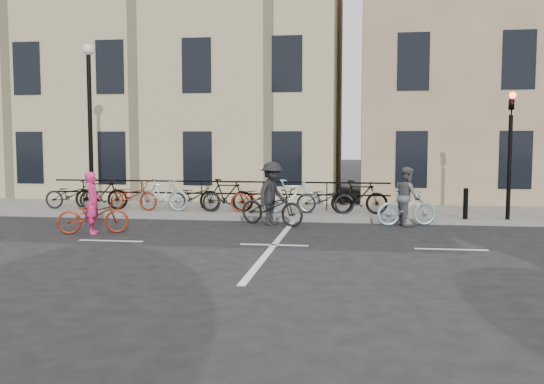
# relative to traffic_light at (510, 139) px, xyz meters

# --- Properties ---
(ground) EXTENTS (120.00, 120.00, 0.00)m
(ground) POSITION_rel_traffic_light_xyz_m (-6.20, -4.34, -2.45)
(ground) COLOR black
(ground) RESTS_ON ground
(sidewalk) EXTENTS (46.00, 4.00, 0.15)m
(sidewalk) POSITION_rel_traffic_light_xyz_m (-10.20, 1.66, -2.38)
(sidewalk) COLOR slate
(sidewalk) RESTS_ON ground
(building_east) EXTENTS (14.00, 10.00, 12.00)m
(building_east) POSITION_rel_traffic_light_xyz_m (2.80, 8.66, 3.70)
(building_east) COLOR #987C5B
(building_east) RESTS_ON sidewalk
(building_west) EXTENTS (20.00, 10.00, 10.00)m
(building_west) POSITION_rel_traffic_light_xyz_m (-15.20, 8.66, 2.70)
(building_west) COLOR tan
(building_west) RESTS_ON sidewalk
(traffic_light) EXTENTS (0.18, 0.30, 3.90)m
(traffic_light) POSITION_rel_traffic_light_xyz_m (0.00, 0.00, 0.00)
(traffic_light) COLOR black
(traffic_light) RESTS_ON sidewalk
(lamp_post) EXTENTS (0.36, 0.36, 5.28)m
(lamp_post) POSITION_rel_traffic_light_xyz_m (-12.70, 0.06, 1.04)
(lamp_post) COLOR black
(lamp_post) RESTS_ON sidewalk
(bollard_east) EXTENTS (0.14, 0.14, 0.90)m
(bollard_east) POSITION_rel_traffic_light_xyz_m (-1.20, -0.09, -1.85)
(bollard_east) COLOR black
(bollard_east) RESTS_ON sidewalk
(parked_bikes) EXTENTS (11.45, 1.23, 1.05)m
(parked_bikes) POSITION_rel_traffic_light_xyz_m (-9.02, 0.70, -1.81)
(parked_bikes) COLOR black
(parked_bikes) RESTS_ON sidewalk
(cyclist_pink) EXTENTS (1.92, 1.20, 1.62)m
(cyclist_pink) POSITION_rel_traffic_light_xyz_m (-11.13, -3.28, -1.89)
(cyclist_pink) COLOR maroon
(cyclist_pink) RESTS_ON ground
(cyclist_grey) EXTENTS (1.81, 0.96, 1.68)m
(cyclist_grey) POSITION_rel_traffic_light_xyz_m (-2.90, -0.63, -1.77)
(cyclist_grey) COLOR #91B8BE
(cyclist_grey) RESTS_ON ground
(cyclist_dark) EXTENTS (2.16, 1.47, 1.82)m
(cyclist_dark) POSITION_rel_traffic_light_xyz_m (-6.72, -1.08, -1.74)
(cyclist_dark) COLOR black
(cyclist_dark) RESTS_ON ground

